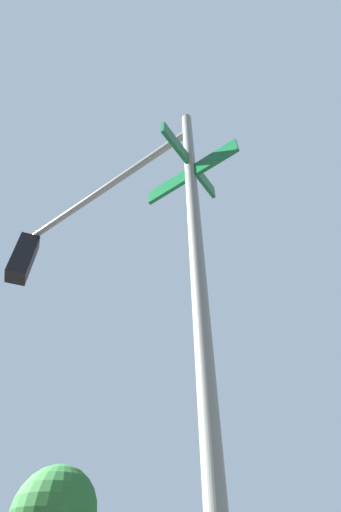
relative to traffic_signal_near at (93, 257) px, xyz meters
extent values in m
cylinder|color=slate|center=(-1.09, -0.75, -1.33)|extent=(0.12, 0.12, 6.24)
cylinder|color=slate|center=(0.14, 0.10, 1.39)|extent=(2.53, 1.78, 0.09)
cube|color=black|center=(1.38, 0.95, 0.94)|extent=(0.28, 0.28, 0.80)
sphere|color=red|center=(1.51, 1.04, 1.19)|extent=(0.18, 0.18, 0.18)
sphere|color=orange|center=(1.51, 1.04, 0.94)|extent=(0.18, 0.18, 0.18)
sphere|color=green|center=(1.51, 1.04, 0.69)|extent=(0.18, 0.18, 0.18)
cube|color=#0F5128|center=(-1.09, -0.75, 0.47)|extent=(0.93, 0.66, 0.20)
cube|color=#0F5128|center=(-1.09, -0.75, 0.69)|extent=(0.60, 0.85, 0.20)
camera|label=1|loc=(-2.90, 0.11, -2.70)|focal=24.40mm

